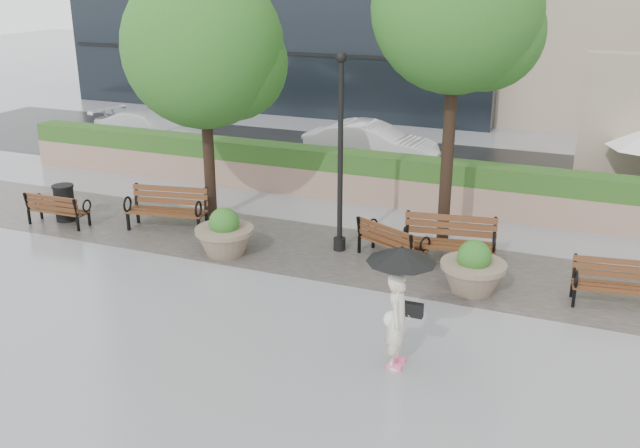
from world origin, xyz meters
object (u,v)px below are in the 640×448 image
at_px(trash_bin, 65,204).
at_px(planter_left, 225,237).
at_px(planter_right, 473,272).
at_px(car_right, 371,145).
at_px(bench_1, 168,218).
at_px(pedestrian, 400,295).
at_px(bench_4, 617,294).
at_px(lamppost, 340,167).
at_px(car_left, 153,131).
at_px(bench_0, 59,216).
at_px(bench_3, 448,251).
at_px(bench_2, 391,250).

bearing_deg(trash_bin, planter_left, -5.57).
height_order(planter_right, car_right, car_right).
bearing_deg(bench_1, pedestrian, -40.07).
relative_size(bench_4, pedestrian, 0.85).
relative_size(lamppost, car_left, 0.95).
relative_size(bench_0, bench_3, 0.77).
relative_size(planter_left, lamppost, 0.30).
xyz_separation_m(car_right, pedestrian, (4.32, -11.66, 0.54)).
bearing_deg(trash_bin, bench_1, 8.74).
relative_size(bench_0, trash_bin, 1.78).
distance_m(planter_left, pedestrian, 5.93).
bearing_deg(bench_1, bench_4, -12.64).
height_order(bench_0, lamppost, lamppost).
bearing_deg(planter_right, trash_bin, 178.08).
height_order(bench_0, bench_2, bench_2).
height_order(planter_right, lamppost, lamppost).
xyz_separation_m(bench_4, trash_bin, (-13.20, -0.03, 0.18)).
bearing_deg(bench_4, planter_right, 179.92).
bearing_deg(pedestrian, bench_0, 70.18).
bearing_deg(planter_right, car_left, 149.50).
distance_m(bench_0, planter_right, 10.43).
bearing_deg(car_left, bench_3, -109.01).
bearing_deg(car_right, bench_4, -136.91).
bearing_deg(planter_right, bench_3, 122.43).
bearing_deg(bench_4, car_left, 147.08).
height_order(planter_left, pedestrian, pedestrian).
xyz_separation_m(bench_2, lamppost, (-1.28, 0.15, 1.73)).
distance_m(planter_right, pedestrian, 3.42).
height_order(bench_4, pedestrian, pedestrian).
bearing_deg(trash_bin, lamppost, 5.85).
relative_size(planter_left, trash_bin, 1.47).
xyz_separation_m(bench_3, lamppost, (-2.51, -0.09, 1.67)).
relative_size(bench_4, planter_right, 1.34).
bearing_deg(planter_right, bench_0, -180.00).
bearing_deg(bench_0, trash_bin, -78.67).
relative_size(bench_1, planter_left, 1.54).
height_order(bench_0, bench_4, bench_4).
height_order(trash_bin, lamppost, lamppost).
bearing_deg(bench_3, car_left, 143.48).
bearing_deg(planter_left, bench_4, 3.53).
height_order(lamppost, pedestrian, lamppost).
relative_size(bench_2, car_left, 0.37).
relative_size(bench_3, car_right, 0.48).
relative_size(bench_3, bench_4, 1.19).
bearing_deg(bench_3, bench_2, -177.80).
distance_m(bench_3, bench_4, 3.53).
bearing_deg(planter_left, planter_right, 1.33).
xyz_separation_m(bench_2, planter_left, (-3.60, -1.07, 0.17)).
relative_size(bench_0, planter_left, 1.21).
bearing_deg(car_right, bench_3, -150.38).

